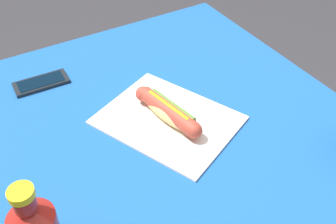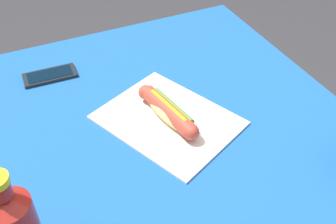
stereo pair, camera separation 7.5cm
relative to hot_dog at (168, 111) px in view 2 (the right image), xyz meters
name	(u,v)px [view 2 (the right image)]	position (x,y,z in m)	size (l,w,h in m)	color
dining_table	(159,158)	(-0.01, -0.02, -0.17)	(0.97, 0.96, 0.75)	brown
paper_wrapper	(168,120)	(0.00, 0.00, -0.03)	(0.33, 0.26, 0.01)	silver
hot_dog	(168,111)	(0.00, 0.00, 0.00)	(0.22, 0.08, 0.05)	#E5BC75
cell_phone	(50,75)	(-0.31, -0.23, -0.03)	(0.07, 0.15, 0.01)	black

